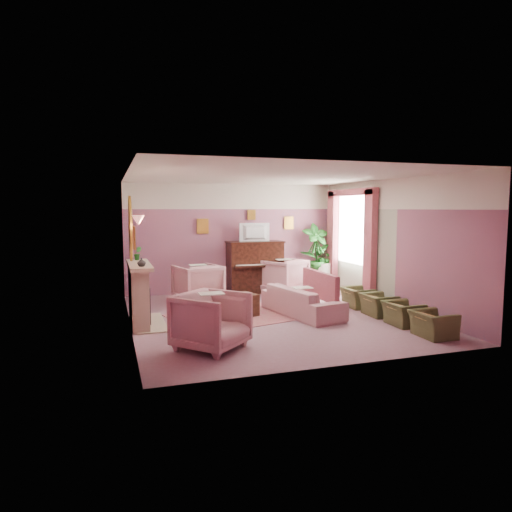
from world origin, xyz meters
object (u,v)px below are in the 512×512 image
object	(u,v)px
floral_armchair_right	(284,274)
olive_chair_d	(357,294)
piano	(255,267)
sofa	(302,296)
floral_armchair_front	(211,318)
olive_chair_a	(433,320)
floral_armchair_left	(198,281)
side_table	(322,276)
coffee_table	(232,307)
television	(255,231)
olive_chair_c	(378,301)
olive_chair_b	(403,310)

from	to	relation	value
floral_armchair_right	olive_chair_d	size ratio (longest dim) A/B	1.46
piano	sofa	xyz separation A→B (m)	(0.13, -2.74, -0.25)
floral_armchair_front	olive_chair_a	distance (m)	3.74
floral_armchair_left	olive_chair_a	distance (m)	5.20
side_table	floral_armchair_left	bearing A→B (deg)	-167.60
coffee_table	floral_armchair_right	size ratio (longest dim) A/B	1.02
coffee_table	sofa	world-z (taller)	sofa
sofa	floral_armchair_right	size ratio (longest dim) A/B	2.02
floral_armchair_front	piano	bearing A→B (deg)	64.24
floral_armchair_left	olive_chair_d	xyz separation A→B (m)	(3.24, -1.61, -0.20)
television	olive_chair_d	xyz separation A→B (m)	(1.59, -2.39, -1.31)
floral_armchair_left	olive_chair_a	bearing A→B (deg)	-51.47
piano	olive_chair_a	world-z (taller)	piano
television	floral_armchair_right	size ratio (longest dim) A/B	0.81
floral_armchair_right	floral_armchair_front	xyz separation A→B (m)	(-2.77, -4.00, 0.00)
sofa	olive_chair_c	size ratio (longest dim) A/B	2.94
olive_chair_b	side_table	distance (m)	4.04
piano	floral_armchair_right	world-z (taller)	piano
side_table	coffee_table	bearing A→B (deg)	-142.19
sofa	side_table	world-z (taller)	sofa
piano	floral_armchair_right	xyz separation A→B (m)	(0.65, -0.39, -0.16)
floral_armchair_right	olive_chair_c	xyz separation A→B (m)	(0.94, -2.87, -0.20)
piano	olive_chair_c	distance (m)	3.64
piano	olive_chair_b	bearing A→B (deg)	-68.75
floral_armchair_left	olive_chair_c	bearing A→B (deg)	-36.84
olive_chair_c	olive_chair_d	world-z (taller)	same
olive_chair_b	olive_chair_c	bearing A→B (deg)	90.00
coffee_table	floral_armchair_left	distance (m)	1.74
television	coffee_table	xyz separation A→B (m)	(-1.28, -2.47, -1.38)
floral_armchair_left	floral_armchair_right	distance (m)	2.34
television	olive_chair_a	bearing A→B (deg)	-71.89
sofa	side_table	distance (m)	3.22
sofa	floral_armchair_left	bearing A→B (deg)	132.96
floral_armchair_right	piano	bearing A→B (deg)	149.09
floral_armchair_front	side_table	distance (m)	5.91
olive_chair_a	side_table	size ratio (longest dim) A/B	0.96
piano	television	bearing A→B (deg)	-90.00
side_table	olive_chair_c	bearing A→B (deg)	-95.42
floral_armchair_right	side_table	distance (m)	1.29
piano	television	size ratio (longest dim) A/B	1.75
coffee_table	floral_armchair_right	xyz separation A→B (m)	(1.93, 2.13, 0.27)
piano	television	distance (m)	0.95
floral_armchair_front	side_table	world-z (taller)	floral_armchair_front
sofa	olive_chair_d	distance (m)	1.50
olive_chair_c	olive_chair_b	bearing A→B (deg)	-90.00
olive_chair_b	sofa	bearing A→B (deg)	137.53
coffee_table	olive_chair_c	distance (m)	2.96
television	coffee_table	distance (m)	3.10
olive_chair_c	piano	bearing A→B (deg)	115.95
sofa	olive_chair_c	distance (m)	1.55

